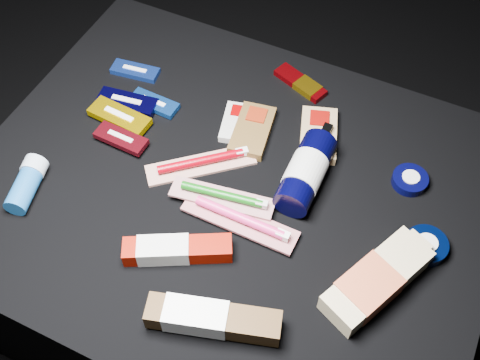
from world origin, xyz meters
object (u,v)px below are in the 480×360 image
at_px(bodywash_bottle, 375,282).
at_px(lotion_bottle, 306,172).
at_px(deodorant_stick, 27,184).
at_px(toothpaste_carton_red, 173,250).

bearing_deg(bodywash_bottle, lotion_bottle, 165.13).
relative_size(bodywash_bottle, deodorant_stick, 1.89).
distance_m(lotion_bottle, deodorant_stick, 0.52).
bearing_deg(deodorant_stick, toothpaste_carton_red, -14.83).
distance_m(bodywash_bottle, deodorant_stick, 0.65).
bearing_deg(toothpaste_carton_red, bodywash_bottle, -12.67).
relative_size(bodywash_bottle, toothpaste_carton_red, 1.20).
relative_size(lotion_bottle, bodywash_bottle, 0.97).
bearing_deg(lotion_bottle, bodywash_bottle, -40.13).
xyz_separation_m(lotion_bottle, bodywash_bottle, (0.19, -0.15, -0.01)).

